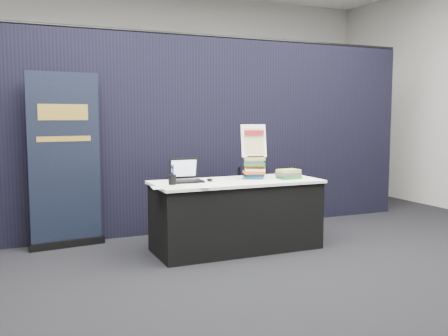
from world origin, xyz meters
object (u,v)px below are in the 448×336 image
at_px(laptop, 186,176).
at_px(book_stack_tall, 255,168).
at_px(stacking_chair, 257,193).
at_px(book_stack_short, 288,174).
at_px(display_table, 236,215).
at_px(pullup_banner, 65,171).
at_px(info_sign, 254,141).

distance_m(laptop, book_stack_tall, 0.78).
relative_size(laptop, stacking_chair, 0.41).
bearing_deg(laptop, book_stack_tall, -1.54).
bearing_deg(book_stack_short, display_table, 172.08).
bearing_deg(stacking_chair, book_stack_tall, -99.42).
height_order(pullup_banner, stacking_chair, pullup_banner).
bearing_deg(display_table, book_stack_tall, 11.67).
bearing_deg(info_sign, pullup_banner, 174.00).
bearing_deg(book_stack_short, book_stack_tall, 158.95).
xyz_separation_m(book_stack_tall, book_stack_short, (0.35, -0.13, -0.07)).
xyz_separation_m(display_table, laptop, (-0.53, 0.12, 0.43)).
height_order(book_stack_tall, pullup_banner, pullup_banner).
xyz_separation_m(laptop, stacking_chair, (1.22, 0.74, -0.35)).
bearing_deg(book_stack_short, stacking_chair, 84.10).
xyz_separation_m(book_stack_tall, stacking_chair, (0.44, 0.80, -0.41)).
xyz_separation_m(laptop, book_stack_short, (1.12, -0.20, -0.01)).
xyz_separation_m(info_sign, stacking_chair, (0.44, 0.77, -0.71)).
bearing_deg(book_stack_short, laptop, 169.93).
xyz_separation_m(laptop, info_sign, (0.78, -0.04, 0.35)).
bearing_deg(book_stack_tall, info_sign, 90.00).
bearing_deg(pullup_banner, info_sign, -28.42).
relative_size(book_stack_short, stacking_chair, 0.30).
xyz_separation_m(display_table, stacking_chair, (0.69, 0.86, 0.08)).
height_order(laptop, stacking_chair, laptop).
distance_m(info_sign, pullup_banner, 2.08).
distance_m(book_stack_tall, book_stack_short, 0.38).
height_order(display_table, info_sign, info_sign).
xyz_separation_m(laptop, book_stack_tall, (0.78, -0.07, 0.06)).
distance_m(book_stack_tall, info_sign, 0.30).
relative_size(display_table, stacking_chair, 2.21).
bearing_deg(display_table, pullup_banner, 153.15).
bearing_deg(stacking_chair, laptop, -129.47).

